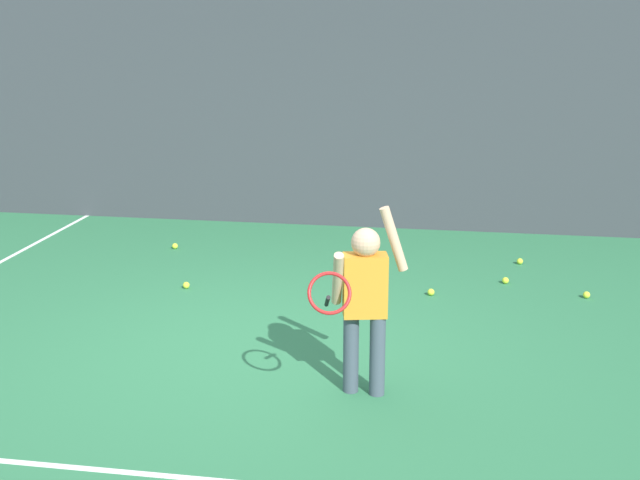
{
  "coord_description": "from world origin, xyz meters",
  "views": [
    {
      "loc": [
        1.55,
        -6.17,
        2.6
      ],
      "look_at": [
        0.47,
        0.25,
        0.85
      ],
      "focal_mm": 47.4,
      "sensor_mm": 36.0,
      "label": 1
    }
  ],
  "objects_px": {
    "tennis_ball_6": "(587,295)",
    "tennis_ball_7": "(186,285)",
    "tennis_ball_1": "(520,261)",
    "tennis_player": "(364,296)",
    "tennis_ball_4": "(505,280)",
    "tennis_ball_8": "(431,292)",
    "tennis_ball_5": "(175,246)"
  },
  "relations": [
    {
      "from": "tennis_ball_6",
      "to": "tennis_ball_7",
      "type": "xyz_separation_m",
      "value": [
        -3.82,
        -0.35,
        0.0
      ]
    },
    {
      "from": "tennis_ball_1",
      "to": "tennis_ball_8",
      "type": "height_order",
      "value": "same"
    },
    {
      "from": "tennis_ball_5",
      "to": "tennis_ball_7",
      "type": "distance_m",
      "value": 1.48
    },
    {
      "from": "tennis_ball_7",
      "to": "tennis_ball_8",
      "type": "relative_size",
      "value": 1.0
    },
    {
      "from": "tennis_player",
      "to": "tennis_ball_8",
      "type": "relative_size",
      "value": 20.46
    },
    {
      "from": "tennis_player",
      "to": "tennis_ball_8",
      "type": "bearing_deg",
      "value": 67.61
    },
    {
      "from": "tennis_ball_6",
      "to": "tennis_ball_8",
      "type": "relative_size",
      "value": 1.0
    },
    {
      "from": "tennis_player",
      "to": "tennis_ball_1",
      "type": "height_order",
      "value": "tennis_player"
    },
    {
      "from": "tennis_ball_8",
      "to": "tennis_ball_6",
      "type": "bearing_deg",
      "value": 6.37
    },
    {
      "from": "tennis_ball_1",
      "to": "tennis_ball_4",
      "type": "relative_size",
      "value": 1.0
    },
    {
      "from": "tennis_ball_8",
      "to": "tennis_ball_1",
      "type": "bearing_deg",
      "value": 53.19
    },
    {
      "from": "tennis_ball_1",
      "to": "tennis_ball_6",
      "type": "relative_size",
      "value": 1.0
    },
    {
      "from": "tennis_ball_4",
      "to": "tennis_ball_6",
      "type": "xyz_separation_m",
      "value": [
        0.74,
        -0.33,
        0.0
      ]
    },
    {
      "from": "tennis_ball_8",
      "to": "tennis_ball_7",
      "type": "bearing_deg",
      "value": -175.56
    },
    {
      "from": "tennis_ball_5",
      "to": "tennis_ball_6",
      "type": "bearing_deg",
      "value": -12.96
    },
    {
      "from": "tennis_player",
      "to": "tennis_ball_6",
      "type": "height_order",
      "value": "tennis_player"
    },
    {
      "from": "tennis_ball_7",
      "to": "tennis_ball_5",
      "type": "bearing_deg",
      "value": 113.18
    },
    {
      "from": "tennis_ball_7",
      "to": "tennis_ball_8",
      "type": "xyz_separation_m",
      "value": [
        2.37,
        0.18,
        0.0
      ]
    },
    {
      "from": "tennis_ball_1",
      "to": "tennis_ball_6",
      "type": "distance_m",
      "value": 1.18
    },
    {
      "from": "tennis_player",
      "to": "tennis_ball_4",
      "type": "bearing_deg",
      "value": 55.45
    },
    {
      "from": "tennis_player",
      "to": "tennis_ball_8",
      "type": "xyz_separation_m",
      "value": [
        0.39,
        2.25,
        -0.69
      ]
    },
    {
      "from": "tennis_player",
      "to": "tennis_ball_1",
      "type": "xyz_separation_m",
      "value": [
        1.29,
        3.45,
        -0.69
      ]
    },
    {
      "from": "tennis_ball_8",
      "to": "tennis_ball_4",
      "type": "bearing_deg",
      "value": 34.34
    },
    {
      "from": "tennis_ball_4",
      "to": "tennis_ball_8",
      "type": "xyz_separation_m",
      "value": [
        -0.72,
        -0.49,
        0.0
      ]
    },
    {
      "from": "tennis_ball_1",
      "to": "tennis_ball_8",
      "type": "bearing_deg",
      "value": -126.81
    },
    {
      "from": "tennis_ball_6",
      "to": "tennis_ball_8",
      "type": "bearing_deg",
      "value": -173.63
    },
    {
      "from": "tennis_player",
      "to": "tennis_ball_7",
      "type": "height_order",
      "value": "tennis_player"
    },
    {
      "from": "tennis_player",
      "to": "tennis_ball_7",
      "type": "relative_size",
      "value": 20.46
    },
    {
      "from": "tennis_ball_6",
      "to": "tennis_ball_7",
      "type": "distance_m",
      "value": 3.84
    },
    {
      "from": "tennis_player",
      "to": "tennis_ball_4",
      "type": "distance_m",
      "value": 3.03
    },
    {
      "from": "tennis_player",
      "to": "tennis_ball_5",
      "type": "distance_m",
      "value": 4.33
    },
    {
      "from": "tennis_ball_1",
      "to": "tennis_ball_6",
      "type": "xyz_separation_m",
      "value": [
        0.55,
        -1.04,
        0.0
      ]
    }
  ]
}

